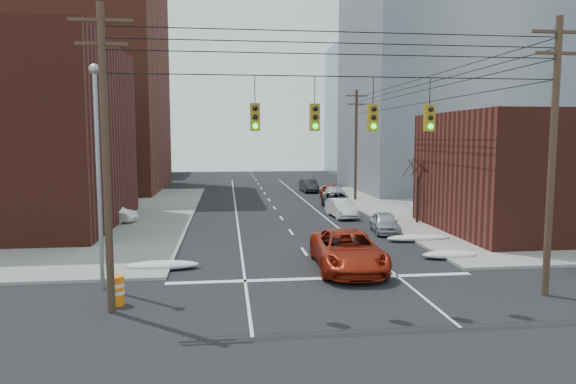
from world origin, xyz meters
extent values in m
plane|color=black|center=(0.00, 0.00, 0.00)|extent=(160.00, 160.00, 0.00)
cube|color=gray|center=(27.00, 27.00, 0.07)|extent=(40.00, 40.00, 0.15)
cube|color=brown|center=(-24.00, 48.00, 15.00)|extent=(24.00, 20.00, 30.00)
cube|color=#531F19|center=(-26.00, 74.00, 6.00)|extent=(22.00, 18.00, 12.00)
cube|color=gray|center=(22.00, 44.00, 12.50)|extent=(22.00, 20.00, 25.00)
cube|color=gray|center=(24.00, 70.00, 11.00)|extent=(20.00, 18.00, 22.00)
cube|color=#531F19|center=(18.00, 16.00, 4.00)|extent=(16.00, 12.00, 8.00)
cylinder|color=#473323|center=(-8.50, 3.00, 5.50)|extent=(0.28, 0.28, 11.00)
cube|color=#473323|center=(-8.50, 3.00, 10.40)|extent=(2.20, 0.12, 0.12)
cube|color=#473323|center=(-8.50, 3.00, 9.60)|extent=(1.80, 0.12, 0.12)
cylinder|color=#473323|center=(8.50, 3.00, 5.50)|extent=(0.28, 0.28, 11.00)
cube|color=#473323|center=(8.50, 3.00, 10.40)|extent=(2.20, 0.12, 0.12)
cube|color=#473323|center=(8.50, 3.00, 9.60)|extent=(1.80, 0.12, 0.12)
cylinder|color=#473323|center=(8.50, 34.00, 5.50)|extent=(0.28, 0.28, 11.00)
cube|color=#473323|center=(8.50, 34.00, 10.40)|extent=(2.20, 0.12, 0.12)
cube|color=#473323|center=(8.50, 34.00, 9.60)|extent=(1.80, 0.12, 0.12)
cylinder|color=black|center=(0.00, 3.00, 8.60)|extent=(17.00, 0.04, 0.04)
cylinder|color=black|center=(-3.20, 3.00, 8.10)|extent=(0.03, 0.03, 1.00)
cube|color=olive|center=(-3.20, 3.00, 7.10)|extent=(0.35, 0.30, 1.00)
sphere|color=black|center=(-3.20, 2.83, 7.42)|extent=(0.20, 0.20, 0.20)
sphere|color=black|center=(-3.20, 2.83, 7.10)|extent=(0.20, 0.20, 0.20)
sphere|color=#0CE526|center=(-3.20, 2.83, 6.78)|extent=(0.20, 0.20, 0.20)
cylinder|color=black|center=(-1.00, 3.00, 8.10)|extent=(0.03, 0.03, 1.00)
cube|color=olive|center=(-1.00, 3.00, 7.10)|extent=(0.35, 0.30, 1.00)
sphere|color=black|center=(-1.00, 2.83, 7.42)|extent=(0.20, 0.20, 0.20)
sphere|color=black|center=(-1.00, 2.83, 7.10)|extent=(0.20, 0.20, 0.20)
sphere|color=#0CE526|center=(-1.00, 2.83, 6.78)|extent=(0.20, 0.20, 0.20)
cylinder|color=black|center=(1.20, 3.00, 8.10)|extent=(0.03, 0.03, 1.00)
cube|color=olive|center=(1.20, 3.00, 7.10)|extent=(0.35, 0.30, 1.00)
sphere|color=black|center=(1.20, 2.83, 7.42)|extent=(0.20, 0.20, 0.20)
sphere|color=black|center=(1.20, 2.83, 7.10)|extent=(0.20, 0.20, 0.20)
sphere|color=#0CE526|center=(1.20, 2.83, 6.78)|extent=(0.20, 0.20, 0.20)
cylinder|color=black|center=(3.40, 3.00, 8.10)|extent=(0.03, 0.03, 1.00)
cube|color=olive|center=(3.40, 3.00, 7.10)|extent=(0.35, 0.30, 1.00)
sphere|color=black|center=(3.40, 2.83, 7.42)|extent=(0.20, 0.20, 0.20)
sphere|color=black|center=(3.40, 2.83, 7.10)|extent=(0.20, 0.20, 0.20)
sphere|color=#0CE526|center=(3.40, 2.83, 6.78)|extent=(0.20, 0.20, 0.20)
cylinder|color=gray|center=(-9.50, 6.00, 4.50)|extent=(0.18, 0.18, 9.00)
sphere|color=gray|center=(-9.50, 6.00, 9.10)|extent=(0.44, 0.44, 0.44)
cylinder|color=black|center=(9.60, 20.00, 1.75)|extent=(0.20, 0.20, 3.50)
cylinder|color=black|center=(9.98, 20.12, 4.07)|extent=(0.27, 0.82, 1.19)
cylinder|color=black|center=(9.82, 20.57, 4.16)|extent=(1.17, 0.54, 1.38)
cylinder|color=black|center=(9.17, 20.74, 4.19)|extent=(1.44, 1.00, 1.48)
cylinder|color=black|center=(9.20, 20.06, 4.07)|extent=(0.17, 0.84, 1.19)
cylinder|color=black|center=(9.15, 19.58, 4.16)|extent=(0.82, 0.99, 1.40)
cylinder|color=black|center=(9.66, 19.15, 4.19)|extent=(1.74, 0.21, 1.43)
cylinder|color=black|center=(9.93, 19.77, 4.07)|extent=(0.48, 0.73, 1.20)
ellipsoid|color=silver|center=(-7.40, 9.00, 0.21)|extent=(3.50, 1.08, 0.42)
ellipsoid|color=silver|center=(7.40, 9.50, 0.21)|extent=(3.00, 1.08, 0.42)
ellipsoid|color=silver|center=(7.40, 14.00, 0.21)|extent=(4.00, 1.08, 0.42)
imported|color=maroon|center=(1.52, 8.00, 0.92)|extent=(3.35, 6.75, 1.84)
imported|color=#B1B1B6|center=(6.21, 17.01, 0.69)|extent=(2.08, 4.20, 1.38)
imported|color=silver|center=(4.80, 23.88, 0.74)|extent=(1.90, 4.57, 1.47)
imported|color=black|center=(5.50, 28.94, 0.70)|extent=(2.69, 5.18, 1.39)
imported|color=silver|center=(6.40, 33.80, 0.72)|extent=(2.11, 5.02, 1.45)
imported|color=maroon|center=(6.36, 35.63, 0.78)|extent=(1.97, 4.64, 1.56)
imported|color=black|center=(5.24, 43.01, 0.76)|extent=(1.79, 4.66, 1.52)
imported|color=white|center=(-12.78, 22.80, 0.80)|extent=(4.15, 2.77, 1.29)
imported|color=#B8B9BE|center=(-15.31, 28.40, 0.77)|extent=(4.72, 2.71, 1.24)
imported|color=black|center=(-18.00, 19.35, 0.94)|extent=(5.89, 4.08, 1.58)
imported|color=#A6A5AA|center=(-18.68, 29.48, 0.77)|extent=(3.73, 1.65, 1.25)
cylinder|color=orange|center=(-8.50, 3.80, 0.56)|extent=(0.74, 0.74, 1.13)
cylinder|color=white|center=(-8.50, 3.80, 0.79)|extent=(0.76, 0.76, 0.14)
cylinder|color=white|center=(-8.50, 3.80, 0.51)|extent=(0.76, 0.76, 0.14)
camera|label=1|loc=(-4.24, -15.84, 6.38)|focal=32.00mm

